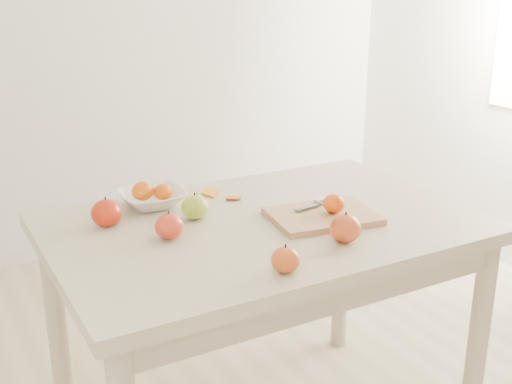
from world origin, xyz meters
TOP-DOWN VIEW (x-y plane):
  - table at (0.00, 0.00)m, footprint 1.20×0.80m
  - cutting_board at (0.15, -0.07)m, footprint 0.32×0.26m
  - board_tangerine at (0.18, -0.08)m, footprint 0.06×0.06m
  - fruit_bowl at (-0.24, 0.27)m, footprint 0.20×0.20m
  - bowl_tangerine_near at (-0.26, 0.28)m, footprint 0.07×0.07m
  - bowl_tangerine_far at (-0.21, 0.25)m, footprint 0.06×0.06m
  - orange_peel_a at (-0.04, 0.28)m, footprint 0.07×0.07m
  - orange_peel_b at (0.00, 0.20)m, footprint 0.06×0.05m
  - paring_knife at (0.20, -0.00)m, footprint 0.17×0.06m
  - apple_green at (-0.17, 0.11)m, footprint 0.08×0.08m
  - apple_red_a at (-0.40, 0.17)m, footprint 0.09×0.09m
  - apple_red_b at (-0.29, 0.01)m, footprint 0.08×0.08m
  - apple_red_c at (-0.12, -0.31)m, footprint 0.07×0.07m
  - apple_red_e at (0.11, -0.24)m, footprint 0.08×0.08m

SIDE VIEW (x-z plane):
  - table at x=0.00m, z-range 0.28..1.03m
  - orange_peel_a at x=-0.04m, z-range 0.75..0.76m
  - orange_peel_b at x=0.00m, z-range 0.75..0.76m
  - cutting_board at x=0.15m, z-range 0.75..0.77m
  - fruit_bowl at x=-0.24m, z-range 0.75..0.80m
  - paring_knife at x=0.20m, z-range 0.77..0.78m
  - apple_red_c at x=-0.12m, z-range 0.75..0.81m
  - apple_red_b at x=-0.29m, z-range 0.75..0.82m
  - apple_green at x=-0.17m, z-range 0.75..0.82m
  - apple_red_e at x=0.11m, z-range 0.75..0.82m
  - apple_red_a at x=-0.40m, z-range 0.75..0.83m
  - bowl_tangerine_far at x=-0.21m, z-range 0.77..0.82m
  - board_tangerine at x=0.18m, z-range 0.77..0.82m
  - bowl_tangerine_near at x=-0.26m, z-range 0.77..0.83m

